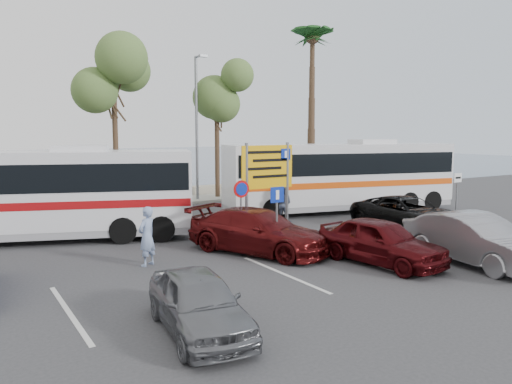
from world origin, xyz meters
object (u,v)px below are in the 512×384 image
coach_bus_right (340,179)px  car_silver_a (199,302)px  car_red (381,241)px  car_silver_b (475,239)px  pedestrian_near (147,236)px  pedestrian_far (283,204)px  car_maroon (258,231)px  coach_bus_left (34,197)px  direction_sign (267,174)px  suv_black (408,214)px  street_lamp_right (197,121)px

coach_bus_right → car_silver_a: 16.04m
coach_bus_right → car_red: (-5.57, -8.18, -0.98)m
car_silver_b → pedestrian_near: 9.89m
coach_bus_right → pedestrian_far: coach_bus_right is taller
pedestrian_far → car_silver_a: bearing=96.3°
car_silver_a → pedestrian_far: bearing=55.2°
car_maroon → pedestrian_far: size_ratio=3.00×
car_red → pedestrian_near: bearing=142.6°
coach_bus_left → car_red: coach_bus_left is taller
direction_sign → coach_bus_left: bearing=151.7°
coach_bus_right → pedestrian_near: size_ratio=6.62×
car_silver_b → coach_bus_right: bearing=78.3°
car_red → suv_black: car_red is taller
car_maroon → suv_black: 7.20m
car_maroon → pedestrian_far: (3.86, 4.11, 0.11)m
pedestrian_near → suv_black: bearing=146.9°
street_lamp_right → pedestrian_far: size_ratio=4.82×
car_maroon → street_lamp_right: bearing=48.7°
car_red → pedestrian_near: (-6.09, 3.54, 0.19)m
car_maroon → car_silver_b: 6.71m
suv_black → direction_sign: bearing=163.0°
direction_sign → car_red: size_ratio=0.87×
direction_sign → suv_black: direction_sign is taller
suv_black → pedestrian_far: size_ratio=2.95×
car_red → suv_black: (4.80, 3.18, -0.02)m
coach_bus_right → car_silver_a: bearing=-141.3°
direction_sign → car_silver_b: size_ratio=0.78×
car_maroon → car_silver_b: bearing=-69.5°
street_lamp_right → suv_black: 13.18m
car_silver_b → car_red: bearing=154.1°
car_maroon → car_silver_b: size_ratio=1.07×
direction_sign → car_silver_a: bearing=-131.9°
car_maroon → pedestrian_near: (-3.69, 0.36, 0.17)m
car_silver_a → car_silver_b: (9.33, 0.30, 0.14)m
street_lamp_right → car_red: street_lamp_right is taller
car_red → coach_bus_left: bearing=126.2°
car_silver_b → pedestrian_near: size_ratio=2.59×
direction_sign → pedestrian_near: bearing=-165.5°
car_silver_a → car_silver_b: 9.34m
car_maroon → coach_bus_left: bearing=111.3°
suv_black → pedestrian_near: pedestrian_near is taller
coach_bus_left → car_silver_b: (10.83, -10.43, -0.87)m
direction_sign → pedestrian_far: direction_sign is taller
car_silver_a → car_red: 7.17m
car_red → pedestrian_far: pedestrian_far is taller
suv_black → pedestrian_near: bearing=177.6°
direction_sign → car_silver_b: direction_sign is taller
car_maroon → pedestrian_far: pedestrian_far is taller
pedestrian_near → direction_sign: bearing=163.3°
pedestrian_near → car_silver_b: bearing=118.0°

